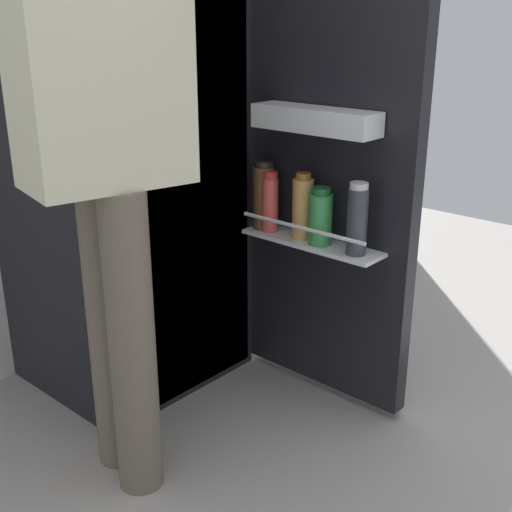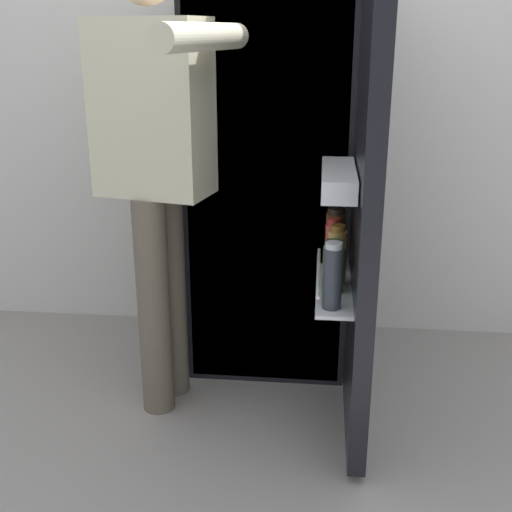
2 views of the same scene
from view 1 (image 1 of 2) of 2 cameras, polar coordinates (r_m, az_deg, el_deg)
ground_plane at (r=2.13m, az=-1.12°, el=-14.35°), size 5.23×5.23×0.00m
kitchen_wall at (r=2.44m, az=-17.55°, el=19.46°), size 4.40×0.10×2.43m
refrigerator at (r=2.16m, az=-10.13°, el=9.77°), size 0.70×1.18×1.66m
person at (r=1.60m, az=-12.78°, el=11.76°), size 0.54×0.75×1.66m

